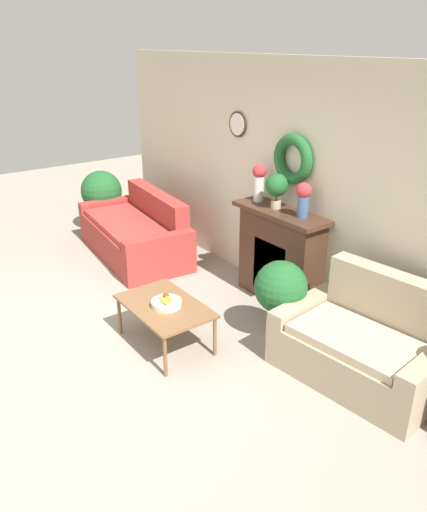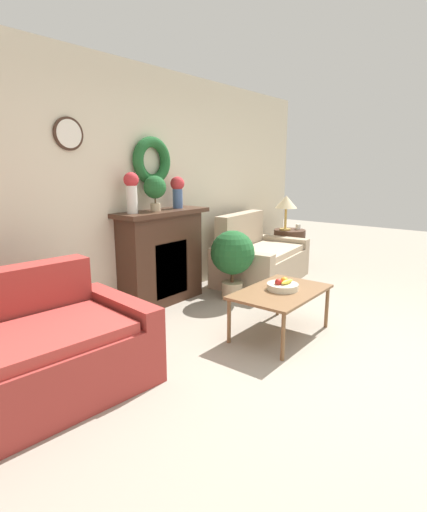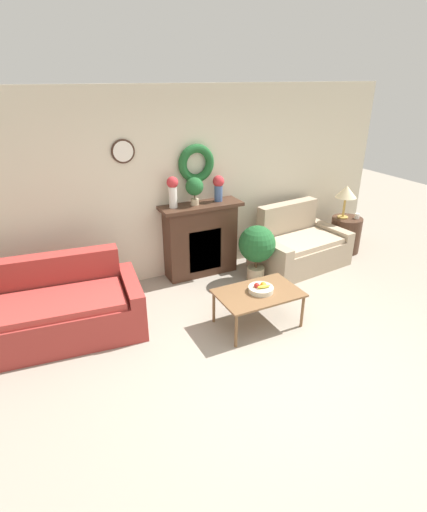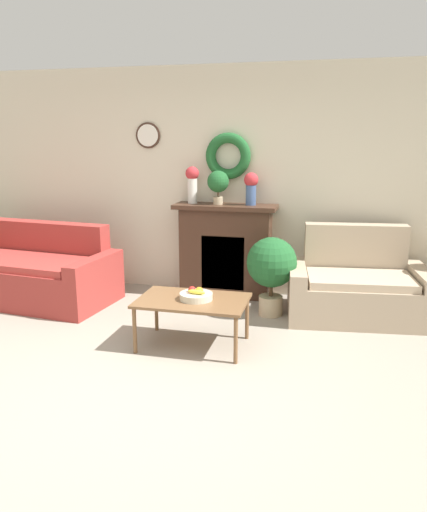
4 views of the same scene
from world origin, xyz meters
TOP-DOWN VIEW (x-y plane):
  - ground_plane at (0.00, 0.00)m, footprint 16.00×16.00m
  - wall_back at (0.00, 2.72)m, footprint 6.80×0.19m
  - fireplace at (0.13, 2.51)m, footprint 1.21×0.41m
  - couch_left at (-2.06, 1.82)m, footprint 2.06×1.17m
  - loveseat_right at (1.65, 2.12)m, footprint 1.53×1.04m
  - coffee_table at (0.16, 0.94)m, footprint 0.99×0.64m
  - fruit_bowl at (0.19, 0.95)m, footprint 0.30×0.30m
  - vase_on_mantel_left at (-0.28, 2.52)m, footprint 0.16×0.16m
  - vase_on_mantel_right at (0.42, 2.52)m, footprint 0.17×0.17m
  - potted_plant_on_mantel at (0.04, 2.50)m, footprint 0.25×0.25m
  - potted_plant_floor_by_couch at (-3.27, 1.87)m, footprint 0.64×0.64m
  - potted_plant_floor_by_loveseat at (0.75, 1.94)m, footprint 0.53×0.53m

SIDE VIEW (x-z plane):
  - ground_plane at x=0.00m, z-range 0.00..0.00m
  - loveseat_right at x=1.65m, z-range -0.16..0.79m
  - couch_left at x=-2.06m, z-range -0.12..0.75m
  - coffee_table at x=0.16m, z-range 0.18..0.63m
  - fruit_bowl at x=0.19m, z-range 0.43..0.55m
  - potted_plant_floor_by_loveseat at x=0.75m, z-range 0.12..0.97m
  - fireplace at x=0.13m, z-range 0.01..1.12m
  - potted_plant_floor_by_couch at x=-3.27m, z-range 0.12..1.09m
  - vase_on_mantel_right at x=0.42m, z-range 1.14..1.52m
  - wall_back at x=0.00m, z-range 0.01..2.71m
  - potted_plant_on_mantel at x=0.04m, z-range 1.17..1.56m
  - vase_on_mantel_left at x=-0.28m, z-range 1.15..1.58m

